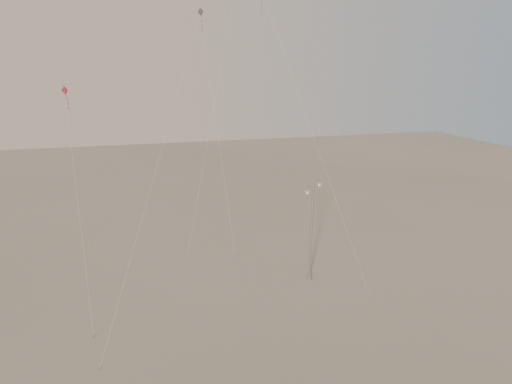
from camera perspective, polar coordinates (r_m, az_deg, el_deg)
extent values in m
plane|color=gray|center=(29.79, -3.24, -19.22)|extent=(160.00, 160.00, 0.00)
cylinder|color=#93969B|center=(36.20, 7.63, -12.00)|extent=(0.44, 0.44, 0.30)
cylinder|color=#93969B|center=(34.31, 7.92, -5.56)|extent=(0.21, 0.18, 9.08)
cylinder|color=#93969B|center=(32.86, 8.29, 1.86)|extent=(0.14, 0.14, 0.18)
cylinder|color=#93969B|center=(33.00, 8.68, 1.64)|extent=(0.50, 0.08, 0.07)
cylinder|color=#93969B|center=(33.14, 9.06, 1.42)|extent=(0.06, 0.06, 0.30)
ellipsoid|color=beige|center=(33.18, 9.05, 1.17)|extent=(0.52, 0.52, 0.18)
cylinder|color=#93969B|center=(32.86, 7.82, 0.79)|extent=(0.60, 0.19, 0.07)
cylinder|color=#93969B|center=(32.75, 7.37, 0.39)|extent=(0.06, 0.06, 0.40)
ellipsoid|color=beige|center=(32.81, 7.35, 0.06)|extent=(0.52, 0.52, 0.18)
cube|color=#362E2D|center=(39.18, -7.93, 24.13)|extent=(0.42, 0.62, 0.69)
cylinder|color=#362E2D|center=(39.20, -7.76, 22.71)|extent=(0.14, 0.18, 1.31)
cylinder|color=beige|center=(30.91, -13.65, 4.79)|extent=(9.26, 16.47, 22.55)
cylinder|color=#93969B|center=(28.43, -21.45, -22.45)|extent=(0.06, 0.06, 0.10)
cylinder|color=beige|center=(37.88, -4.83, 18.24)|extent=(8.65, 3.71, 36.87)
cylinder|color=#93969B|center=(39.56, -9.93, -9.64)|extent=(0.06, 0.06, 0.10)
cube|color=maroon|center=(32.20, -25.67, 12.95)|extent=(0.50, 0.46, 0.64)
cylinder|color=maroon|center=(32.36, -25.33, 11.56)|extent=(0.10, 0.16, 1.05)
cylinder|color=beige|center=(30.52, -23.99, -2.57)|extent=(0.83, 6.22, 16.19)
cylinder|color=#93969B|center=(31.26, -22.20, -18.56)|extent=(0.06, 0.06, 0.10)
cylinder|color=#362E2D|center=(39.69, 0.79, 25.01)|extent=(0.19, 0.09, 1.24)
cylinder|color=beige|center=(34.57, 8.28, 7.61)|extent=(5.47, 13.05, 24.07)
cylinder|color=#93969B|center=(34.44, 16.11, -14.39)|extent=(0.06, 0.06, 0.10)
cylinder|color=beige|center=(43.10, -6.54, 15.03)|extent=(1.68, 14.39, 32.38)
cylinder|color=#93969B|center=(40.16, -3.00, -8.98)|extent=(0.06, 0.06, 0.10)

